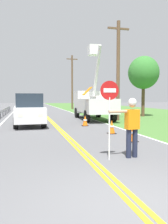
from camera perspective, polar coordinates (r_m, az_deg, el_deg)
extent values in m
plane|color=#5B5B5E|center=(4.24, 13.46, -22.16)|extent=(160.00, 160.00, 0.00)
cube|color=#477533|center=(27.00, 15.69, -0.43)|extent=(16.00, 110.00, 0.01)
cube|color=yellow|center=(23.51, -9.89, -0.92)|extent=(0.11, 110.00, 0.01)
cube|color=yellow|center=(23.52, -9.46, -0.92)|extent=(0.11, 110.00, 0.01)
cube|color=silver|center=(24.06, -1.09, -0.77)|extent=(0.12, 110.00, 0.01)
cube|color=silver|center=(23.52, -18.45, -1.05)|extent=(0.12, 110.00, 0.01)
cylinder|color=#1E2338|center=(7.22, 12.71, -7.64)|extent=(0.16, 0.16, 0.88)
cylinder|color=#1E2338|center=(7.10, 11.22, -7.80)|extent=(0.16, 0.16, 0.88)
cube|color=orange|center=(7.05, 12.05, -1.81)|extent=(0.43, 0.29, 0.60)
cylinder|color=tan|center=(6.77, 8.53, 0.13)|extent=(0.61, 0.16, 0.09)
cylinder|color=tan|center=(7.18, 13.66, -1.50)|extent=(0.09, 0.09, 0.48)
sphere|color=tan|center=(7.02, 12.10, 2.01)|extent=(0.22, 0.22, 0.22)
sphere|color=white|center=(7.02, 12.10, 2.42)|extent=(0.25, 0.25, 0.25)
cylinder|color=silver|center=(6.69, 6.40, -4.25)|extent=(0.04, 0.04, 1.85)
cylinder|color=#B71414|center=(6.63, 6.47, 5.43)|extent=(0.56, 0.03, 0.56)
cube|color=white|center=(6.61, 6.52, 5.44)|extent=(0.38, 0.01, 0.12)
cube|color=silver|center=(18.00, 3.22, 1.60)|extent=(2.49, 4.69, 1.10)
cube|color=silver|center=(21.35, 0.84, 2.59)|extent=(2.28, 2.19, 2.00)
cube|color=#1E2833|center=(22.35, 0.26, 3.40)|extent=(1.98, 0.14, 0.90)
cylinder|color=silver|center=(17.11, 4.02, 3.74)|extent=(0.56, 0.56, 0.24)
cylinder|color=silver|center=(18.14, 3.23, 10.07)|extent=(0.33, 2.12, 3.86)
cube|color=white|center=(19.34, 2.50, 15.29)|extent=(0.94, 0.94, 0.80)
cube|color=orange|center=(15.97, 0.80, 5.30)|extent=(0.63, 0.82, 0.59)
cylinder|color=black|center=(20.99, -1.79, -0.16)|extent=(0.36, 0.93, 0.92)
cylinder|color=black|center=(21.44, 3.64, -0.09)|extent=(0.36, 0.93, 0.92)
cylinder|color=black|center=(16.80, 0.73, -1.10)|extent=(0.36, 0.93, 0.92)
cylinder|color=black|center=(17.36, 7.38, -0.98)|extent=(0.36, 0.93, 0.92)
cube|color=silver|center=(15.31, -13.73, -0.38)|extent=(1.99, 4.66, 0.92)
cube|color=#1E2833|center=(15.28, -13.78, 2.91)|extent=(1.71, 2.90, 0.84)
cube|color=#EAEACC|center=(13.08, -10.91, -0.79)|extent=(0.24, 0.07, 0.16)
cube|color=#EAEACC|center=(13.03, -15.75, -0.88)|extent=(0.24, 0.07, 0.16)
cylinder|color=black|center=(13.99, -10.10, -2.59)|extent=(0.30, 0.69, 0.68)
cylinder|color=black|center=(13.92, -16.84, -2.72)|extent=(0.30, 0.69, 0.68)
cylinder|color=black|center=(16.82, -11.11, -1.57)|extent=(0.30, 0.69, 0.68)
cylinder|color=black|center=(16.76, -16.70, -1.67)|extent=(0.30, 0.69, 0.68)
cylinder|color=brown|center=(18.69, 8.59, 10.12)|extent=(0.28, 0.28, 7.95)
cube|color=brown|center=(19.36, 8.69, 20.09)|extent=(1.80, 0.14, 0.14)
cylinder|color=brown|center=(37.14, -3.01, 7.47)|extent=(0.28, 0.28, 8.70)
cube|color=brown|center=(37.58, -3.03, 13.18)|extent=(1.80, 0.14, 0.14)
cone|color=orange|center=(9.74, 12.11, -5.26)|extent=(0.36, 0.36, 0.70)
cylinder|color=white|center=(9.73, 12.11, -5.05)|extent=(0.25, 0.25, 0.08)
cube|color=black|center=(9.79, 12.08, -7.19)|extent=(0.40, 0.40, 0.03)
cone|color=orange|center=(11.67, 7.00, -3.74)|extent=(0.36, 0.36, 0.70)
cylinder|color=white|center=(11.67, 7.00, -3.57)|extent=(0.25, 0.25, 0.08)
cube|color=black|center=(11.72, 6.99, -5.37)|extent=(0.40, 0.40, 0.03)
cone|color=orange|center=(14.79, 0.28, -2.17)|extent=(0.36, 0.36, 0.70)
cylinder|color=white|center=(14.79, 0.28, -2.03)|extent=(0.25, 0.25, 0.08)
cube|color=black|center=(14.83, 0.28, -3.45)|extent=(0.40, 0.40, 0.03)
cube|color=#4C4C51|center=(21.92, -20.36, -0.71)|extent=(0.10, 0.10, 0.55)
cube|color=#4C4C51|center=(24.19, -19.77, -0.32)|extent=(0.10, 0.10, 0.55)
cube|color=#4C4C51|center=(26.46, -19.28, 0.01)|extent=(0.10, 0.10, 0.55)
cube|color=#4C4C51|center=(28.73, -18.87, 0.29)|extent=(0.10, 0.10, 0.55)
cube|color=#4C4C51|center=(31.01, -18.52, 0.52)|extent=(0.10, 0.10, 0.55)
cube|color=#4C4C51|center=(33.28, -18.22, 0.73)|extent=(0.10, 0.10, 0.55)
cylinder|color=brown|center=(23.05, 14.67, 2.64)|extent=(0.32, 0.32, 3.00)
ellipsoid|color=#33752D|center=(23.18, 14.78, 9.58)|extent=(3.00, 3.00, 3.20)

